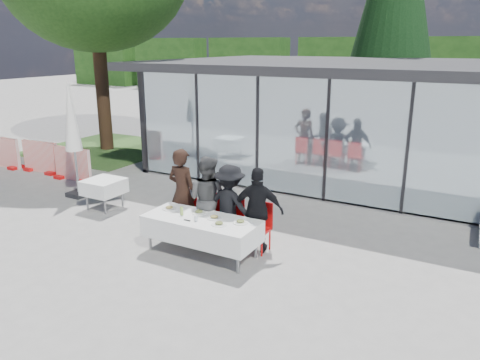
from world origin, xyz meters
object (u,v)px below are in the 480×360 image
(diner_chair_d, at_px, (260,224))
(dining_table, at_px, (201,228))
(juice_bottle, at_px, (182,211))
(diner_a, at_px, (182,192))
(diner_chair_c, at_px, (232,219))
(diner_c, at_px, (230,206))
(plate_extra, at_px, (219,224))
(plate_a, at_px, (169,208))
(diner_chair_b, at_px, (210,214))
(diner_chair_a, at_px, (186,209))
(folded_eyeglasses, at_px, (187,220))
(diner_d, at_px, (258,211))
(plate_b, at_px, (199,212))
(market_umbrella, at_px, (72,125))
(construction_barriers, at_px, (6,154))
(plate_c, at_px, (214,217))
(plate_d, at_px, (240,222))
(spare_table_left, at_px, (104,187))
(diner_b, at_px, (207,199))

(diner_chair_d, bearing_deg, dining_table, -139.68)
(diner_chair_d, relative_size, juice_bottle, 5.96)
(diner_a, bearing_deg, diner_chair_c, -172.71)
(diner_c, bearing_deg, plate_extra, 111.61)
(plate_extra, bearing_deg, juice_bottle, 174.07)
(plate_a, bearing_deg, diner_chair_b, 48.20)
(diner_chair_a, xyz_separation_m, juice_bottle, (0.48, -0.79, 0.29))
(diner_a, bearing_deg, plate_extra, 153.20)
(diner_c, distance_m, folded_eyeglasses, 0.99)
(dining_table, height_order, diner_c, diner_c)
(diner_chair_a, height_order, diner_c, diner_c)
(diner_d, relative_size, plate_b, 6.02)
(juice_bottle, xyz_separation_m, market_umbrella, (-4.49, 1.44, 1.12))
(juice_bottle, height_order, construction_barriers, construction_barriers)
(diner_chair_d, height_order, market_umbrella, market_umbrella)
(construction_barriers, bearing_deg, dining_table, -14.78)
(plate_b, xyz_separation_m, plate_c, (0.42, -0.10, 0.00))
(plate_d, height_order, folded_eyeglasses, plate_d)
(diner_chair_c, relative_size, diner_chair_d, 1.00)
(diner_chair_a, distance_m, construction_barriers, 8.70)
(diner_chair_a, xyz_separation_m, plate_b, (0.72, -0.54, 0.24))
(diner_chair_a, distance_m, plate_b, 0.93)
(plate_c, xyz_separation_m, folded_eyeglasses, (-0.39, -0.34, -0.02))
(dining_table, bearing_deg, folded_eyeglasses, -123.77)
(plate_d, bearing_deg, folded_eyeglasses, -157.75)
(dining_table, xyz_separation_m, plate_extra, (0.48, -0.13, 0.24))
(plate_extra, bearing_deg, diner_chair_b, 130.97)
(plate_b, bearing_deg, plate_d, -3.59)
(folded_eyeglasses, bearing_deg, plate_c, 41.84)
(juice_bottle, height_order, spare_table_left, juice_bottle)
(plate_a, bearing_deg, dining_table, -7.83)
(dining_table, relative_size, construction_barriers, 0.29)
(diner_chair_a, relative_size, diner_d, 0.57)
(folded_eyeglasses, distance_m, construction_barriers, 9.68)
(diner_chair_b, distance_m, plate_d, 1.24)
(plate_b, relative_size, plate_extra, 1.00)
(diner_chair_d, xyz_separation_m, market_umbrella, (-5.80, 0.65, 1.41))
(plate_b, height_order, construction_barriers, construction_barriers)
(dining_table, bearing_deg, construction_barriers, 165.22)
(market_umbrella, bearing_deg, plate_d, -12.46)
(diner_chair_b, bearing_deg, diner_b, -90.00)
(dining_table, relative_size, diner_d, 1.32)
(diner_b, bearing_deg, diner_chair_a, -8.98)
(juice_bottle, bearing_deg, plate_b, 45.52)
(plate_a, xyz_separation_m, construction_barriers, (-8.59, 2.37, -0.34))
(dining_table, height_order, market_umbrella, market_umbrella)
(plate_b, distance_m, plate_extra, 0.75)
(diner_b, relative_size, diner_c, 1.07)
(plate_c, height_order, juice_bottle, juice_bottle)
(dining_table, distance_m, diner_b, 0.80)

